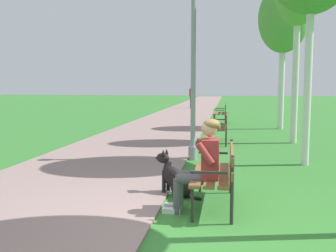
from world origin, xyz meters
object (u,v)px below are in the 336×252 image
Objects in this scene: park_bench_mid at (220,126)px; pedestrian_distant at (192,97)px; park_bench_near at (218,170)px; park_bench_far at (221,112)px; lamp_post_near at (193,66)px; birch_tree_fourth at (283,19)px; person_seated_on_near_bench at (202,162)px; dog_black at (176,179)px.

pedestrian_distant reaches higher than park_bench_mid.
park_bench_near and park_bench_far have the same top height.
lamp_post_near is 0.73× the size of birch_tree_fourth.
park_bench_near is 0.41m from person_seated_on_near_bench.
birch_tree_fourth reaches higher than lamp_post_near.
dog_black is at bearing -85.25° from pedestrian_distant.
park_bench_mid is at bearing 84.34° from dog_black.
birch_tree_fourth reaches higher than dog_black.
birch_tree_fourth is at bearing 77.23° from person_seated_on_near_bench.
park_bench_far is 0.37× the size of lamp_post_near.
birch_tree_fourth is at bearing 77.97° from park_bench_near.
person_seated_on_near_bench is at bearing -123.91° from park_bench_near.
dog_black is at bearing -92.43° from park_bench_far.
lamp_post_near is (-0.45, 3.62, 1.42)m from person_seated_on_near_bench.
person_seated_on_near_bench is (-0.04, -12.20, 0.17)m from park_bench_far.
park_bench_near is 10.89m from birch_tree_fourth.
birch_tree_fourth is at bearing 61.12° from park_bench_mid.
park_bench_mid is at bearing 89.00° from person_seated_on_near_bench.
park_bench_near is 22.80m from pedestrian_distant.
birch_tree_fourth is (2.79, 6.72, 2.07)m from lamp_post_near.
park_bench_mid is at bearing -118.88° from birch_tree_fourth.
park_bench_mid is 1.00× the size of park_bench_far.
lamp_post_near is 2.46× the size of pedestrian_distant.
pedestrian_distant reaches higher than person_seated_on_near_bench.
dog_black is at bearing 148.35° from park_bench_near.
birch_tree_fourth is at bearing -38.95° from park_bench_far.
park_bench_mid is 3.15m from lamp_post_near.
lamp_post_near reaches higher than park_bench_far.
park_bench_far is (-0.07, 5.91, 0.00)m from park_bench_mid.
birch_tree_fourth is 3.34× the size of pedestrian_distant.
park_bench_near is at bearing -89.06° from park_bench_mid.
dog_black is at bearing 122.02° from person_seated_on_near_bench.
birch_tree_fourth is (2.34, 10.34, 3.48)m from person_seated_on_near_bench.
lamp_post_near is (-0.65, 3.31, 1.59)m from park_bench_near.
pedestrian_distant is (-4.64, 12.63, -3.32)m from birch_tree_fourth.
person_seated_on_near_bench is 0.76× the size of pedestrian_distant.
pedestrian_distant is (-1.85, 22.26, 0.58)m from dog_black.
person_seated_on_near_bench is (-0.11, -6.29, 0.17)m from park_bench_mid.
park_bench_mid is 6.29m from person_seated_on_near_bench.
pedestrian_distant is at bearing 95.70° from person_seated_on_near_bench.
park_bench_far is 8.74m from lamp_post_near.
pedestrian_distant reaches higher than park_bench_near.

